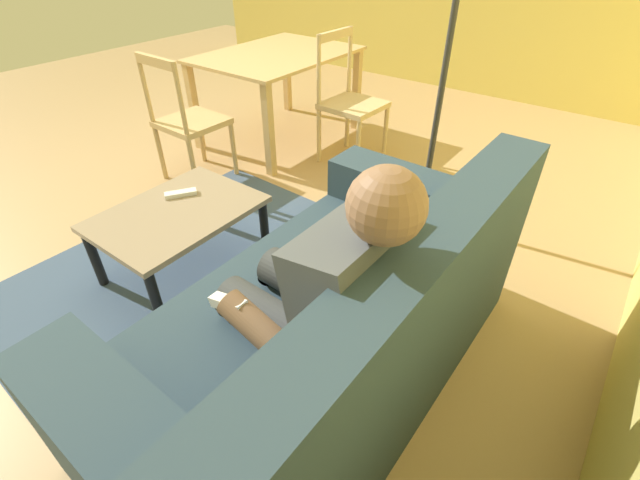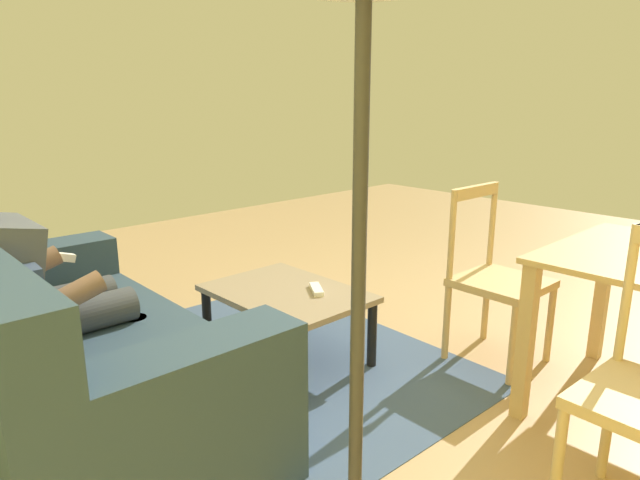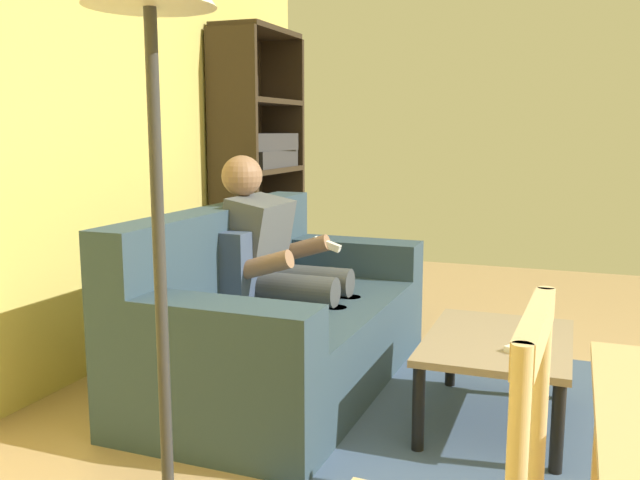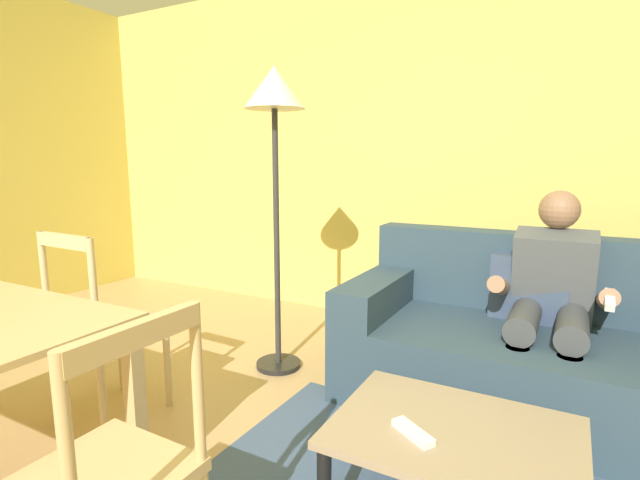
{
  "view_description": "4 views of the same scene",
  "coord_description": "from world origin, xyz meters",
  "views": [
    {
      "loc": [
        1.84,
        2.55,
        1.61
      ],
      "look_at": [
        0.87,
        1.82,
        0.72
      ],
      "focal_mm": 24.53,
      "sensor_mm": 36.0,
      "label": 1
    },
    {
      "loc": [
        -1.36,
        2.55,
        1.37
      ],
      "look_at": [
        -0.04,
        1.3,
        0.9
      ],
      "focal_mm": 31.28,
      "sensor_mm": 36.0,
      "label": 2
    },
    {
      "loc": [
        -2.14,
        0.52,
        1.26
      ],
      "look_at": [
        -0.04,
        1.3,
        0.9
      ],
      "focal_mm": 38.33,
      "sensor_mm": 36.0,
      "label": 3
    },
    {
      "loc": [
        1.04,
        -0.73,
        1.29
      ],
      "look_at": [
        -0.04,
        1.3,
        0.9
      ],
      "focal_mm": 26.32,
      "sensor_mm": 36.0,
      "label": 4
    }
  ],
  "objects": [
    {
      "name": "person_lounging",
      "position": [
        0.99,
        1.92,
        0.58
      ],
      "size": [
        0.6,
        0.86,
        1.13
      ],
      "color": "#4C5156",
      "rests_on": "ground_plane"
    },
    {
      "name": "dining_chair_facing_couch",
      "position": [
        0.01,
        -0.01,
        0.44
      ],
      "size": [
        0.43,
        0.43,
        0.92
      ],
      "color": "tan",
      "rests_on": "ground_plane"
    },
    {
      "name": "ground_plane",
      "position": [
        0.0,
        0.0,
        0.0
      ],
      "size": [
        8.58,
        8.58,
        0.0
      ],
      "primitive_type": "plane",
      "color": "tan"
    },
    {
      "name": "tv_remote",
      "position": [
        0.64,
        0.68,
        0.39
      ],
      "size": [
        0.17,
        0.14,
        0.02
      ],
      "primitive_type": "cube",
      "rotation": [
        0.0,
        0.0,
        0.99
      ],
      "color": "white",
      "rests_on": "coffee_table"
    },
    {
      "name": "floor_lamp",
      "position": [
        -0.51,
        1.62,
        1.54
      ],
      "size": [
        0.36,
        0.36,
        1.83
      ],
      "color": "black",
      "rests_on": "ground_plane"
    },
    {
      "name": "couch",
      "position": [
        0.88,
        1.88,
        0.32
      ],
      "size": [
        1.84,
        0.97,
        0.88
      ],
      "color": "#2D4251",
      "rests_on": "ground_plane"
    },
    {
      "name": "coffee_table",
      "position": [
        0.76,
        0.79,
        0.33
      ],
      "size": [
        0.82,
        0.6,
        0.38
      ],
      "color": "gray",
      "rests_on": "ground_plane"
    },
    {
      "name": "area_rug",
      "position": [
        0.76,
        0.79,
        0.0
      ],
      "size": [
        2.04,
        1.46,
        0.01
      ],
      "primitive_type": "cube",
      "rotation": [
        0.0,
        0.0,
        -0.03
      ],
      "color": "#3D5170",
      "rests_on": "ground_plane"
    }
  ]
}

